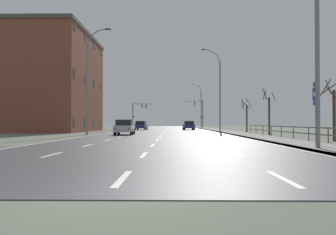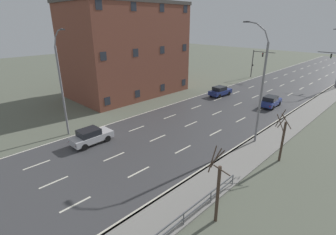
% 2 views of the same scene
% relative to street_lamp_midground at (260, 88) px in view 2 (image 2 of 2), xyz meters
% --- Properties ---
extents(ground_plane, '(160.00, 160.00, 0.12)m').
position_rel_street_lamp_midground_xyz_m(ground_plane, '(-7.44, 7.30, -5.65)').
color(ground_plane, '#5B6051').
extents(road_asphalt_strip, '(14.00, 120.00, 0.03)m').
position_rel_street_lamp_midground_xyz_m(road_asphalt_strip, '(-7.44, 19.30, -5.58)').
color(road_asphalt_strip, '#3D3D3F').
rests_on(road_asphalt_strip, ground).
extents(sidewalk_right, '(3.00, 120.00, 0.12)m').
position_rel_street_lamp_midground_xyz_m(sidewalk_right, '(0.99, 19.30, -5.53)').
color(sidewalk_right, gray).
rests_on(sidewalk_right, ground).
extents(street_lamp_midground, '(2.67, 0.24, 11.46)m').
position_rel_street_lamp_midground_xyz_m(street_lamp_midground, '(0.00, 0.00, 0.00)').
color(street_lamp_midground, slate).
rests_on(street_lamp_midground, ground).
extents(street_lamp_left_bank, '(2.51, 0.24, 10.84)m').
position_rel_street_lamp_midground_xyz_m(street_lamp_left_bank, '(-14.88, -12.37, -0.29)').
color(street_lamp_left_bank, slate).
rests_on(street_lamp_left_bank, ground).
extents(traffic_signal_left, '(4.70, 0.36, 5.74)m').
position_rel_street_lamp_midground_xyz_m(traffic_signal_left, '(-14.18, 28.90, -1.65)').
color(traffic_signal_left, '#38383A').
rests_on(traffic_signal_left, ground).
extents(car_mid_centre, '(2.02, 4.19, 1.57)m').
position_rel_street_lamp_midground_xyz_m(car_mid_centre, '(-3.58, 12.03, -4.79)').
color(car_mid_centre, navy).
rests_on(car_mid_centre, ground).
extents(car_near_left, '(2.03, 4.20, 1.57)m').
position_rel_street_lamp_midground_xyz_m(car_near_left, '(-11.83, 11.72, -4.79)').
color(car_near_left, navy).
rests_on(car_near_left, ground).
extents(car_near_right, '(1.90, 4.13, 1.57)m').
position_rel_street_lamp_midground_xyz_m(car_near_right, '(-11.28, -11.74, -4.79)').
color(car_near_right, '#B7B7BC').
rests_on(car_near_right, ground).
extents(brick_building, '(11.36, 18.24, 14.30)m').
position_rel_street_lamp_midground_xyz_m(brick_building, '(-24.01, 2.52, 1.56)').
color(brick_building, brown).
rests_on(brick_building, ground).
extents(bare_tree_mid, '(1.41, 1.54, 4.83)m').
position_rel_street_lamp_midground_xyz_m(bare_tree_mid, '(3.48, -11.74, -3.35)').
color(bare_tree_mid, '#423328').
rests_on(bare_tree_mid, ground).
extents(bare_tree_far, '(1.35, 1.49, 4.50)m').
position_rel_street_lamp_midground_xyz_m(bare_tree_far, '(3.35, -1.94, -3.46)').
color(bare_tree_far, '#423328').
rests_on(bare_tree_far, ground).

